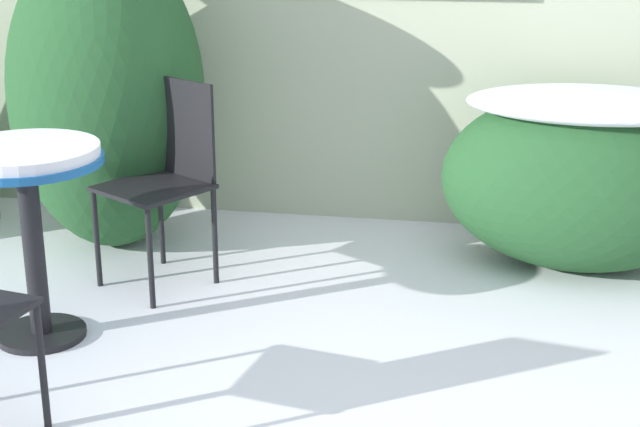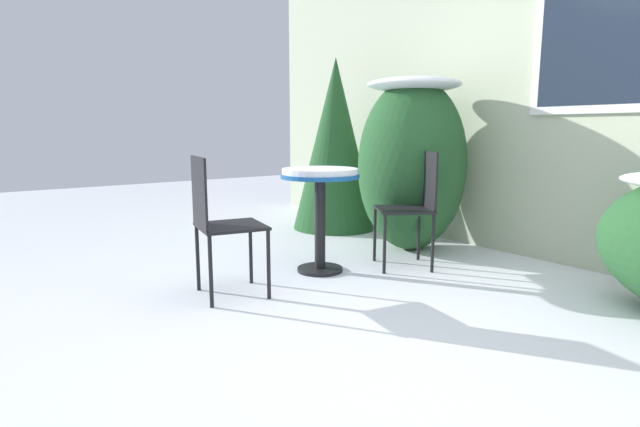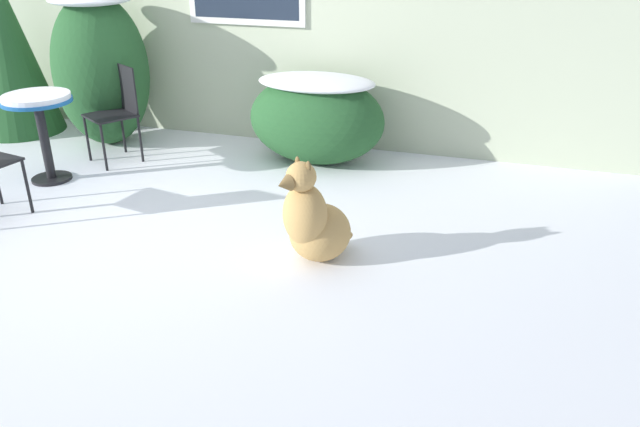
{
  "view_description": "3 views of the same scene",
  "coord_description": "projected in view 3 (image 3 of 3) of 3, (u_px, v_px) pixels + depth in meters",
  "views": [
    {
      "loc": [
        0.58,
        -2.67,
        1.67
      ],
      "look_at": [
        0.0,
        0.6,
        0.55
      ],
      "focal_mm": 55.0,
      "sensor_mm": 36.0,
      "label": 1
    },
    {
      "loc": [
        1.81,
        -1.59,
        1.04
      ],
      "look_at": [
        -1.09,
        0.54,
        0.43
      ],
      "focal_mm": 28.0,
      "sensor_mm": 36.0,
      "label": 2
    },
    {
      "loc": [
        2.67,
        -3.65,
        2.06
      ],
      "look_at": [
        1.59,
        -0.12,
        0.33
      ],
      "focal_mm": 35.0,
      "sensor_mm": 36.0,
      "label": 3
    }
  ],
  "objects": [
    {
      "name": "dog",
      "position": [
        314.0,
        223.0,
        4.07
      ],
      "size": [
        0.57,
        0.59,
        0.74
      ],
      "rotation": [
        0.0,
        0.0,
        -0.58
      ],
      "color": "tan",
      "rests_on": "ground_plane"
    },
    {
      "name": "shrub_left",
      "position": [
        101.0,
        67.0,
        6.12
      ],
      "size": [
        0.9,
        0.95,
        1.47
      ],
      "color": "#235128",
      "rests_on": "ground_plane"
    },
    {
      "name": "patio_table",
      "position": [
        39.0,
        113.0,
        5.25
      ],
      "size": [
        0.57,
        0.57,
        0.76
      ],
      "color": "black",
      "rests_on": "ground_plane"
    },
    {
      "name": "patio_chair_near_table",
      "position": [
        117.0,
        109.0,
        5.77
      ],
      "size": [
        0.54,
        0.54,
        0.88
      ],
      "rotation": [
        0.0,
        0.0,
        -0.54
      ],
      "color": "black",
      "rests_on": "ground_plane"
    },
    {
      "name": "ground_plane",
      "position": [
        125.0,
        221.0,
        4.75
      ],
      "size": [
        16.0,
        16.0,
        0.0
      ],
      "primitive_type": "plane",
      "color": "white"
    },
    {
      "name": "shrub_middle",
      "position": [
        316.0,
        116.0,
        5.73
      ],
      "size": [
        1.27,
        0.82,
        0.82
      ],
      "color": "#235128",
      "rests_on": "ground_plane"
    },
    {
      "name": "evergreen_bush",
      "position": [
        7.0,
        48.0,
        6.43
      ],
      "size": [
        0.89,
        0.89,
        1.77
      ],
      "color": "#235128",
      "rests_on": "ground_plane"
    }
  ]
}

